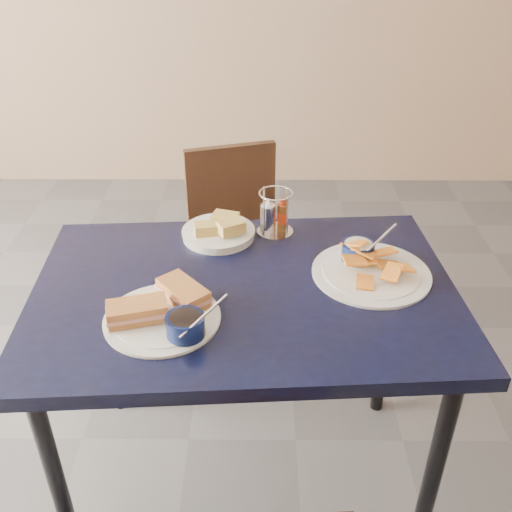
{
  "coord_description": "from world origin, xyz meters",
  "views": [
    {
      "loc": [
        0.25,
        -1.04,
        1.61
      ],
      "look_at": [
        0.24,
        0.22,
        0.82
      ],
      "focal_mm": 40.0,
      "sensor_mm": 36.0,
      "label": 1
    }
  ],
  "objects_px": {
    "bread_basket": "(219,231)",
    "plantain_plate": "(368,266)",
    "sandwich_plate": "(166,312)",
    "chair_far": "(242,230)",
    "condiment_caddy": "(274,216)",
    "dining_table": "(245,310)"
  },
  "relations": [
    {
      "from": "bread_basket",
      "to": "plantain_plate",
      "type": "bearing_deg",
      "value": -23.42
    },
    {
      "from": "condiment_caddy",
      "to": "plantain_plate",
      "type": "bearing_deg",
      "value": -40.15
    },
    {
      "from": "plantain_plate",
      "to": "condiment_caddy",
      "type": "distance_m",
      "value": 0.33
    },
    {
      "from": "plantain_plate",
      "to": "bread_basket",
      "type": "bearing_deg",
      "value": 156.58
    },
    {
      "from": "dining_table",
      "to": "condiment_caddy",
      "type": "distance_m",
      "value": 0.33
    },
    {
      "from": "chair_far",
      "to": "bread_basket",
      "type": "height_order",
      "value": "bread_basket"
    },
    {
      "from": "dining_table",
      "to": "sandwich_plate",
      "type": "height_order",
      "value": "sandwich_plate"
    },
    {
      "from": "sandwich_plate",
      "to": "bread_basket",
      "type": "height_order",
      "value": "sandwich_plate"
    },
    {
      "from": "dining_table",
      "to": "bread_basket",
      "type": "height_order",
      "value": "bread_basket"
    },
    {
      "from": "sandwich_plate",
      "to": "condiment_caddy",
      "type": "distance_m",
      "value": 0.5
    },
    {
      "from": "dining_table",
      "to": "sandwich_plate",
      "type": "relative_size",
      "value": 3.75
    },
    {
      "from": "sandwich_plate",
      "to": "plantain_plate",
      "type": "xyz_separation_m",
      "value": [
        0.52,
        0.22,
        -0.01
      ]
    },
    {
      "from": "bread_basket",
      "to": "condiment_caddy",
      "type": "xyz_separation_m",
      "value": [
        0.16,
        0.03,
        0.04
      ]
    },
    {
      "from": "plantain_plate",
      "to": "condiment_caddy",
      "type": "height_order",
      "value": "condiment_caddy"
    },
    {
      "from": "bread_basket",
      "to": "chair_far",
      "type": "bearing_deg",
      "value": 85.34
    },
    {
      "from": "chair_far",
      "to": "condiment_caddy",
      "type": "distance_m",
      "value": 0.66
    },
    {
      "from": "sandwich_plate",
      "to": "plantain_plate",
      "type": "height_order",
      "value": "same"
    },
    {
      "from": "plantain_plate",
      "to": "bread_basket",
      "type": "xyz_separation_m",
      "value": [
        -0.41,
        0.18,
        0.0
      ]
    },
    {
      "from": "plantain_plate",
      "to": "condiment_caddy",
      "type": "relative_size",
      "value": 2.34
    },
    {
      "from": "dining_table",
      "to": "condiment_caddy",
      "type": "height_order",
      "value": "condiment_caddy"
    },
    {
      "from": "sandwich_plate",
      "to": "condiment_caddy",
      "type": "height_order",
      "value": "condiment_caddy"
    },
    {
      "from": "dining_table",
      "to": "condiment_caddy",
      "type": "relative_size",
      "value": 8.41
    }
  ]
}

